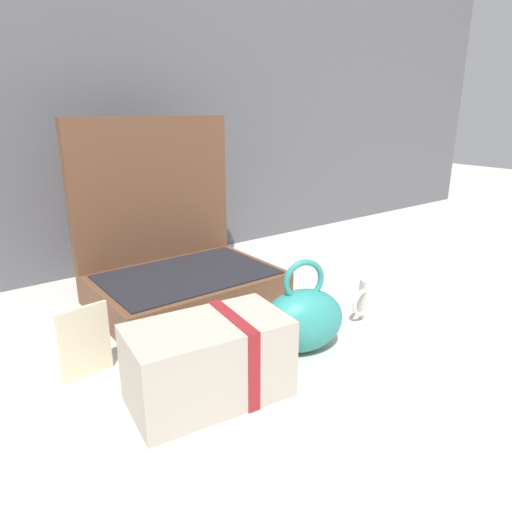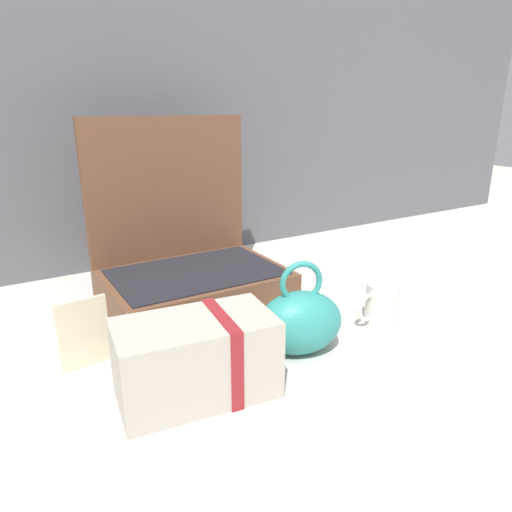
# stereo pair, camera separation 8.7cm
# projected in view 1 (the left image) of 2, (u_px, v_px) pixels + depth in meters

# --- Properties ---
(ground_plane) EXTENTS (6.00, 6.00, 0.00)m
(ground_plane) POSITION_uv_depth(u_px,v_px,m) (261.00, 330.00, 0.96)
(ground_plane) COLOR beige
(back_wall) EXTENTS (3.20, 0.06, 1.40)m
(back_wall) POSITION_uv_depth(u_px,v_px,m) (123.00, 0.00, 1.18)
(back_wall) COLOR #56565B
(back_wall) RESTS_ON ground_plane
(open_suitcase) EXTENTS (0.41, 0.30, 0.42)m
(open_suitcase) POSITION_uv_depth(u_px,v_px,m) (177.00, 261.00, 1.09)
(open_suitcase) COLOR brown
(open_suitcase) RESTS_ON ground_plane
(teal_pouch_handbag) EXTENTS (0.18, 0.14, 0.18)m
(teal_pouch_handbag) POSITION_uv_depth(u_px,v_px,m) (303.00, 319.00, 0.86)
(teal_pouch_handbag) COLOR teal
(teal_pouch_handbag) RESTS_ON ground_plane
(cream_toiletry_bag) EXTENTS (0.26, 0.16, 0.13)m
(cream_toiletry_bag) POSITION_uv_depth(u_px,v_px,m) (211.00, 361.00, 0.72)
(cream_toiletry_bag) COLOR #B2A899
(cream_toiletry_bag) RESTS_ON ground_plane
(coffee_mug) EXTENTS (0.10, 0.07, 0.09)m
(coffee_mug) POSITION_uv_depth(u_px,v_px,m) (374.00, 298.00, 1.00)
(coffee_mug) COLOR silver
(coffee_mug) RESTS_ON ground_plane
(info_card_left) EXTENTS (0.09, 0.01, 0.13)m
(info_card_left) POSITION_uv_depth(u_px,v_px,m) (85.00, 342.00, 0.78)
(info_card_left) COLOR beige
(info_card_left) RESTS_ON ground_plane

